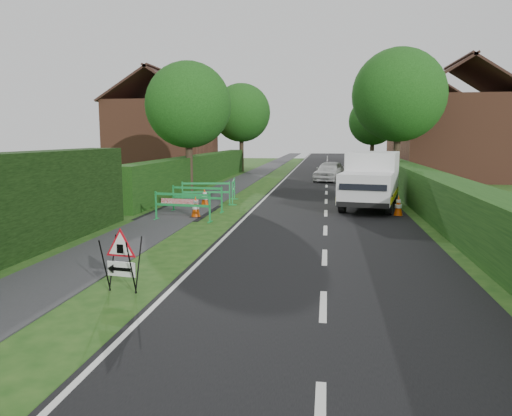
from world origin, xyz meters
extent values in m
plane|color=#1B4513|center=(0.00, 0.00, 0.00)|extent=(120.00, 120.00, 0.00)
cube|color=black|center=(2.50, 35.00, 0.00)|extent=(6.00, 90.00, 0.02)
cube|color=#2D2D30|center=(-3.00, 35.00, 0.01)|extent=(2.00, 90.00, 0.02)
cube|color=#14380F|center=(-5.00, 22.00, 0.00)|extent=(1.00, 24.00, 1.80)
cube|color=#14380F|center=(6.50, 16.00, 0.00)|extent=(1.20, 50.00, 1.50)
cube|color=brown|center=(-10.00, 30.00, 2.75)|extent=(7.00, 7.00, 5.50)
cube|color=#331E19|center=(-11.75, 30.00, 6.59)|extent=(4.00, 7.40, 2.58)
cube|color=#331E19|center=(-8.25, 30.00, 6.59)|extent=(4.00, 7.40, 2.58)
cube|color=#331E19|center=(-10.00, 30.00, 7.69)|extent=(0.25, 7.40, 0.18)
cube|color=brown|center=(11.00, 28.00, 2.75)|extent=(7.00, 7.00, 5.50)
cube|color=#331E19|center=(9.25, 28.00, 6.59)|extent=(4.00, 7.40, 2.58)
cube|color=#331E19|center=(12.75, 28.00, 6.59)|extent=(4.00, 7.40, 2.58)
cube|color=#331E19|center=(11.00, 28.00, 7.69)|extent=(0.25, 7.40, 0.18)
cube|color=brown|center=(12.00, 42.00, 2.75)|extent=(7.00, 7.00, 5.50)
cube|color=#331E19|center=(10.25, 42.00, 6.59)|extent=(4.00, 7.40, 2.58)
cube|color=#331E19|center=(13.75, 42.00, 6.59)|extent=(4.00, 7.40, 2.58)
cube|color=#331E19|center=(12.00, 42.00, 7.69)|extent=(0.25, 7.40, 0.18)
cylinder|color=#2D2116|center=(-4.60, 18.00, 1.31)|extent=(0.36, 0.36, 2.62)
sphere|color=#164011|center=(-4.60, 18.00, 4.50)|extent=(4.40, 4.40, 4.40)
cylinder|color=#2D2116|center=(6.40, 22.00, 1.49)|extent=(0.36, 0.36, 2.97)
sphere|color=#164011|center=(6.40, 22.00, 5.18)|extent=(5.20, 5.20, 5.20)
cylinder|color=#2D2116|center=(-4.60, 34.00, 1.40)|extent=(0.36, 0.36, 2.80)
sphere|color=#164011|center=(-4.60, 34.00, 4.84)|extent=(4.80, 4.80, 4.80)
cylinder|color=#2D2116|center=(6.40, 38.00, 1.22)|extent=(0.36, 0.36, 2.45)
sphere|color=#164011|center=(6.40, 38.00, 4.23)|extent=(4.20, 4.20, 4.20)
cylinder|color=black|center=(-1.49, 1.17, 0.53)|extent=(0.07, 0.32, 1.02)
cylinder|color=black|center=(-1.45, 1.42, 0.53)|extent=(0.07, 0.32, 1.02)
cylinder|color=black|center=(-0.95, 1.08, 0.53)|extent=(0.07, 0.32, 1.02)
cylinder|color=black|center=(-0.91, 1.33, 0.53)|extent=(0.07, 0.32, 1.02)
cube|color=white|center=(-1.20, 1.23, 0.46)|extent=(0.57, 0.11, 0.28)
cube|color=black|center=(-1.20, 1.22, 0.46)|extent=(0.40, 0.07, 0.06)
cone|color=black|center=(-1.42, 1.25, 0.46)|extent=(0.15, 0.18, 0.17)
cube|color=black|center=(-1.20, 1.21, 0.85)|extent=(0.13, 0.03, 0.17)
cube|color=silver|center=(4.41, 13.98, 1.32)|extent=(2.46, 3.39, 1.84)
cube|color=silver|center=(3.97, 11.69, 0.97)|extent=(2.25, 2.31, 1.13)
cube|color=black|center=(3.79, 10.75, 1.24)|extent=(1.69, 0.53, 0.52)
cube|color=#FFEC0D|center=(3.29, 13.29, 0.59)|extent=(0.91, 4.65, 0.23)
cube|color=#FFEC0D|center=(5.19, 12.92, 0.59)|extent=(0.91, 4.65, 0.23)
cube|color=black|center=(3.79, 10.76, 0.46)|extent=(1.86, 0.46, 0.19)
cylinder|color=black|center=(3.12, 11.80, 0.38)|extent=(0.37, 0.79, 0.76)
cylinder|color=black|center=(4.81, 11.48, 0.38)|extent=(0.37, 0.79, 0.76)
cylinder|color=black|center=(3.70, 14.83, 0.38)|extent=(0.37, 0.79, 0.76)
cylinder|color=black|center=(5.39, 14.51, 0.38)|extent=(0.37, 0.79, 0.76)
cube|color=black|center=(5.11, 11.22, 0.02)|extent=(0.38, 0.38, 0.04)
cone|color=#DA4606|center=(5.11, 11.22, 0.42)|extent=(0.32, 0.32, 0.75)
cylinder|color=white|center=(5.11, 11.22, 0.38)|extent=(0.25, 0.25, 0.14)
cylinder|color=white|center=(5.11, 11.22, 0.56)|extent=(0.17, 0.17, 0.10)
cube|color=black|center=(4.84, 13.57, 0.02)|extent=(0.38, 0.38, 0.04)
cone|color=#DA4606|center=(4.84, 13.57, 0.42)|extent=(0.32, 0.32, 0.75)
cylinder|color=white|center=(4.84, 13.57, 0.38)|extent=(0.25, 0.25, 0.14)
cylinder|color=white|center=(4.84, 13.57, 0.56)|extent=(0.17, 0.17, 0.10)
cube|color=black|center=(4.98, 16.03, 0.02)|extent=(0.38, 0.38, 0.04)
cone|color=#DA4606|center=(4.98, 16.03, 0.42)|extent=(0.32, 0.32, 0.75)
cylinder|color=white|center=(4.98, 16.03, 0.38)|extent=(0.25, 0.25, 0.14)
cylinder|color=white|center=(4.98, 16.03, 0.56)|extent=(0.17, 0.17, 0.10)
cube|color=black|center=(-2.12, 9.94, 0.02)|extent=(0.38, 0.38, 0.04)
cone|color=#DA4606|center=(-2.12, 9.94, 0.42)|extent=(0.32, 0.32, 0.75)
cylinder|color=white|center=(-2.12, 9.94, 0.38)|extent=(0.25, 0.25, 0.14)
cylinder|color=white|center=(-2.12, 9.94, 0.56)|extent=(0.17, 0.17, 0.10)
cube|color=black|center=(-2.47, 12.66, 0.02)|extent=(0.38, 0.38, 0.04)
cone|color=#DA4606|center=(-2.47, 12.66, 0.42)|extent=(0.32, 0.32, 0.75)
cylinder|color=white|center=(-2.47, 12.66, 0.38)|extent=(0.25, 0.25, 0.14)
cylinder|color=white|center=(-2.47, 12.66, 0.56)|extent=(0.17, 0.17, 0.10)
cube|color=#198E3F|center=(-3.37, 9.28, 0.50)|extent=(0.06, 0.06, 1.00)
cube|color=#198E3F|center=(-1.38, 9.01, 0.50)|extent=(0.06, 0.06, 1.00)
cube|color=#198E3F|center=(-2.38, 9.15, 0.92)|extent=(1.99, 0.32, 0.08)
cube|color=#198E3F|center=(-2.38, 9.15, 0.55)|extent=(1.99, 0.32, 0.08)
cube|color=#198E3F|center=(-3.37, 9.28, 0.02)|extent=(0.11, 0.35, 0.04)
cube|color=#198E3F|center=(-1.38, 9.01, 0.02)|extent=(0.11, 0.35, 0.04)
cube|color=#198E3F|center=(-3.42, 11.45, 0.50)|extent=(0.06, 0.06, 1.00)
cube|color=#198E3F|center=(-1.44, 11.20, 0.50)|extent=(0.06, 0.06, 1.00)
cube|color=#198E3F|center=(-2.43, 11.32, 0.92)|extent=(1.99, 0.30, 0.08)
cube|color=#198E3F|center=(-2.43, 11.32, 0.55)|extent=(1.99, 0.30, 0.08)
cube|color=#198E3F|center=(-3.42, 11.45, 0.02)|extent=(0.10, 0.35, 0.04)
cube|color=#198E3F|center=(-1.44, 11.20, 0.02)|extent=(0.10, 0.35, 0.04)
cube|color=#198E3F|center=(-3.54, 13.07, 0.50)|extent=(0.06, 0.06, 1.00)
cube|color=#198E3F|center=(-1.56, 13.38, 0.50)|extent=(0.06, 0.06, 1.00)
cube|color=#198E3F|center=(-2.55, 13.23, 0.92)|extent=(1.98, 0.36, 0.08)
cube|color=#198E3F|center=(-2.55, 13.23, 0.55)|extent=(1.98, 0.36, 0.08)
cube|color=#198E3F|center=(-3.54, 13.07, 0.02)|extent=(0.11, 0.36, 0.04)
cube|color=#198E3F|center=(-1.56, 13.38, 0.02)|extent=(0.11, 0.36, 0.04)
cube|color=#198E3F|center=(-1.43, 13.33, 0.50)|extent=(0.06, 0.06, 1.00)
cube|color=#198E3F|center=(-1.72, 15.31, 0.50)|extent=(0.06, 0.06, 1.00)
cube|color=#198E3F|center=(-1.57, 14.32, 0.92)|extent=(0.33, 1.99, 0.08)
cube|color=#198E3F|center=(-1.57, 14.32, 0.55)|extent=(0.33, 1.99, 0.08)
cube|color=#198E3F|center=(-1.43, 13.33, 0.02)|extent=(0.35, 0.11, 0.04)
cube|color=#198E3F|center=(-1.72, 15.31, 0.02)|extent=(0.35, 0.11, 0.04)
cube|color=red|center=(-2.93, 10.64, 0.00)|extent=(1.49, 0.25, 0.25)
imported|color=silver|center=(2.68, 25.52, 0.66)|extent=(2.37, 4.13, 1.32)
camera|label=1|loc=(2.52, -7.26, 2.88)|focal=35.00mm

